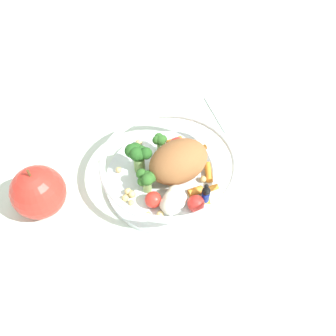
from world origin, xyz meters
name	(u,v)px	position (x,y,z in m)	size (l,w,h in m)	color
ground_plane	(172,180)	(0.00, 0.00, 0.00)	(2.40, 2.40, 0.00)	silver
food_container	(170,169)	(0.00, 0.00, 0.03)	(0.22, 0.22, 0.08)	white
loose_apple	(38,192)	(-0.02, -0.21, 0.04)	(0.08, 0.08, 0.09)	red
folded_napkin	(244,116)	(-0.09, 0.18, 0.00)	(0.15, 0.10, 0.01)	white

